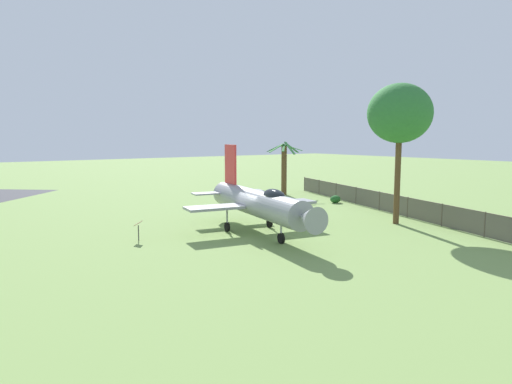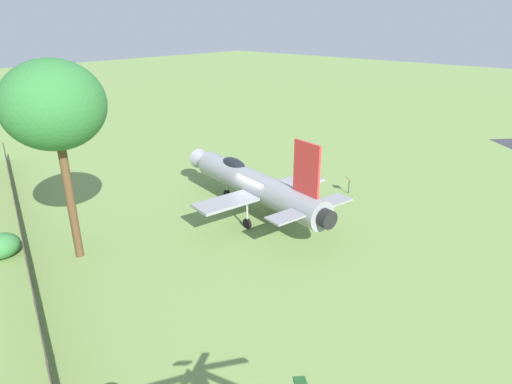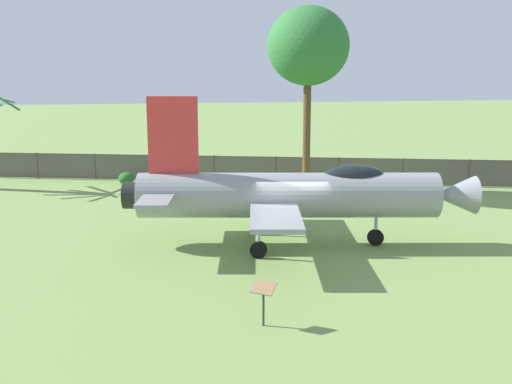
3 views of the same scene
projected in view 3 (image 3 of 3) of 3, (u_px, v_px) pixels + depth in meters
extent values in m
plane|color=#75934C|center=(287.00, 245.00, 22.17)|extent=(200.00, 200.00, 0.00)
cylinder|color=gray|center=(288.00, 195.00, 21.79)|extent=(3.56, 10.99, 1.64)
cone|color=gray|center=(453.00, 195.00, 21.82)|extent=(1.66, 1.82, 1.40)
cylinder|color=black|center=(132.00, 195.00, 21.76)|extent=(1.08, 0.77, 0.99)
ellipsoid|color=black|center=(354.00, 176.00, 21.66)|extent=(1.28, 2.33, 0.84)
cube|color=red|center=(173.00, 135.00, 21.33)|extent=(0.46, 1.80, 2.75)
cube|color=gray|center=(271.00, 187.00, 24.36)|extent=(3.76, 2.25, 0.16)
cube|color=gray|center=(276.00, 218.00, 19.30)|extent=(3.76, 2.25, 0.16)
cube|color=gray|center=(169.00, 182.00, 23.42)|extent=(1.97, 1.40, 0.10)
cube|color=gray|center=(155.00, 201.00, 20.05)|extent=(1.97, 1.40, 0.10)
cylinder|color=#A5A8AD|center=(376.00, 219.00, 21.98)|extent=(0.12, 0.12, 1.44)
cylinder|color=black|center=(375.00, 237.00, 22.13)|extent=(0.28, 0.62, 0.60)
cylinder|color=#A5A8AD|center=(258.00, 209.00, 23.45)|extent=(0.12, 0.12, 1.44)
cylinder|color=black|center=(258.00, 227.00, 23.60)|extent=(0.28, 0.62, 0.60)
cylinder|color=#A5A8AD|center=(258.00, 229.00, 20.47)|extent=(0.12, 0.12, 1.44)
cylinder|color=black|center=(258.00, 250.00, 20.61)|extent=(0.28, 0.62, 0.60)
cylinder|color=brown|center=(307.00, 133.00, 31.42)|extent=(0.40, 0.40, 6.33)
ellipsoid|color=#2D7033|center=(308.00, 46.00, 30.54)|extent=(4.61, 4.18, 4.03)
cube|color=#2D7033|center=(1.00, 99.00, 31.80)|extent=(0.55, 1.93, 1.26)
cylinder|color=#4C4238|center=(469.00, 173.00, 33.24)|extent=(0.08, 0.08, 1.55)
cylinder|color=#4C4238|center=(403.00, 172.00, 33.62)|extent=(0.08, 0.08, 1.55)
cylinder|color=#4C4238|center=(339.00, 171.00, 34.00)|extent=(0.08, 0.08, 1.55)
cylinder|color=#4C4238|center=(276.00, 170.00, 34.38)|extent=(0.08, 0.08, 1.55)
cylinder|color=#4C4238|center=(214.00, 168.00, 34.75)|extent=(0.08, 0.08, 1.55)
cylinder|color=#4C4238|center=(154.00, 167.00, 35.13)|extent=(0.08, 0.08, 1.55)
cylinder|color=#4C4238|center=(95.00, 166.00, 35.51)|extent=(0.08, 0.08, 1.55)
cylinder|color=#4C4238|center=(38.00, 165.00, 35.89)|extent=(0.08, 0.08, 1.55)
cylinder|color=#4C4238|center=(307.00, 158.00, 34.04)|extent=(11.40, 37.82, 0.05)
cube|color=#59544C|center=(307.00, 170.00, 34.19)|extent=(11.37, 37.81, 1.49)
ellipsoid|color=#235B26|center=(126.00, 178.00, 34.00)|extent=(1.04, 0.86, 0.69)
ellipsoid|color=#387F3D|center=(339.00, 171.00, 34.97)|extent=(1.78, 1.55, 1.24)
cylinder|color=#333333|center=(263.00, 309.00, 15.10)|extent=(0.06, 0.06, 0.90)
cube|color=olive|center=(263.00, 288.00, 14.99)|extent=(0.67, 0.72, 0.25)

